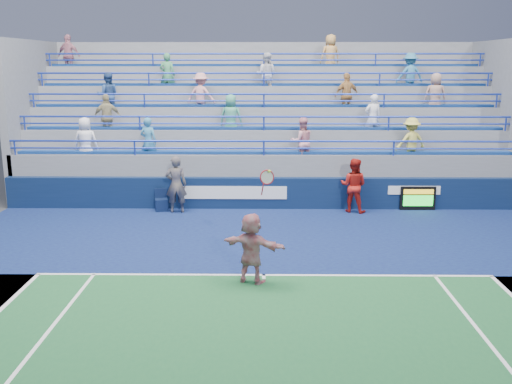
{
  "coord_description": "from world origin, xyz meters",
  "views": [
    {
      "loc": [
        -0.03,
        -12.91,
        5.02
      ],
      "look_at": [
        -0.22,
        2.5,
        1.5
      ],
      "focal_mm": 40.0,
      "sensor_mm": 36.0,
      "label": 1
    }
  ],
  "objects_px": {
    "ball_girl": "(353,185)",
    "tennis_player": "(252,248)",
    "serve_speed_board": "(418,198)",
    "line_judge": "(176,185)",
    "judge_chair": "(162,204)"
  },
  "relations": [
    {
      "from": "serve_speed_board",
      "to": "line_judge",
      "type": "relative_size",
      "value": 0.62
    },
    {
      "from": "serve_speed_board",
      "to": "ball_girl",
      "type": "distance_m",
      "value": 2.35
    },
    {
      "from": "line_judge",
      "to": "ball_girl",
      "type": "relative_size",
      "value": 1.05
    },
    {
      "from": "serve_speed_board",
      "to": "tennis_player",
      "type": "height_order",
      "value": "tennis_player"
    },
    {
      "from": "judge_chair",
      "to": "ball_girl",
      "type": "relative_size",
      "value": 0.41
    },
    {
      "from": "line_judge",
      "to": "ball_girl",
      "type": "xyz_separation_m",
      "value": [
        6.02,
        0.15,
        -0.05
      ]
    },
    {
      "from": "judge_chair",
      "to": "serve_speed_board",
      "type": "bearing_deg",
      "value": 1.32
    },
    {
      "from": "judge_chair",
      "to": "tennis_player",
      "type": "distance_m",
      "value": 7.31
    },
    {
      "from": "serve_speed_board",
      "to": "tennis_player",
      "type": "relative_size",
      "value": 0.45
    },
    {
      "from": "judge_chair",
      "to": "line_judge",
      "type": "relative_size",
      "value": 0.39
    },
    {
      "from": "judge_chair",
      "to": "line_judge",
      "type": "xyz_separation_m",
      "value": [
        0.56,
        -0.22,
        0.73
      ]
    },
    {
      "from": "ball_girl",
      "to": "tennis_player",
      "type": "bearing_deg",
      "value": 84.4
    },
    {
      "from": "line_judge",
      "to": "tennis_player",
      "type": "bearing_deg",
      "value": 108.09
    },
    {
      "from": "tennis_player",
      "to": "judge_chair",
      "type": "bearing_deg",
      "value": 116.4
    },
    {
      "from": "tennis_player",
      "to": "line_judge",
      "type": "distance_m",
      "value": 6.85
    }
  ]
}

